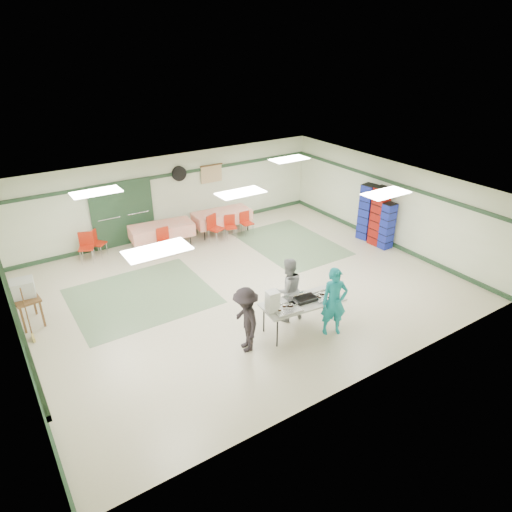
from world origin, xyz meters
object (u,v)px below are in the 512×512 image
chair_b (214,226)px  crate_stack_blue_b (367,212)px  crate_stack_blue_a (387,226)px  broom (26,313)px  dining_table_a (222,217)px  chair_a (230,224)px  printer_table (26,301)px  volunteer_dark (246,320)px  crate_stack_red (379,216)px  chair_loose_b (86,244)px  chair_loose_a (96,241)px  dining_table_b (162,230)px  volunteer_grey (288,290)px  chair_c (246,221)px  volunteer_teal (334,302)px  serving_table (303,303)px  chair_d (164,238)px  office_printer (23,288)px

chair_b → crate_stack_blue_b: (4.37, -2.50, 0.37)m
crate_stack_blue_a → broom: 10.42m
dining_table_a → chair_a: size_ratio=2.51×
printer_table → volunteer_dark: bearing=-50.0°
dining_table_a → broom: size_ratio=1.47×
dining_table_a → crate_stack_red: 5.23m
chair_b → printer_table: chair_b is taller
dining_table_a → chair_loose_b: bearing=179.4°
chair_loose_a → crate_stack_blue_a: (7.92, -4.42, 0.24)m
dining_table_b → chair_loose_a: size_ratio=2.46×
chair_a → printer_table: (-6.53, -1.77, 0.14)m
volunteer_grey → chair_c: 5.29m
dining_table_b → chair_a: chair_a is taller
crate_stack_blue_b → printer_table: bearing=176.0°
dining_table_a → chair_c: bearing=-40.4°
volunteer_dark → broom: bearing=-113.9°
chair_b → chair_loose_b: bearing=147.6°
chair_c → dining_table_a: bearing=137.3°
dining_table_b → volunteer_teal: bearing=-71.5°
serving_table → chair_a: bearing=83.0°
volunteer_teal → crate_stack_blue_b: size_ratio=0.88×
chair_b → chair_loose_a: chair_b is taller
chair_c → chair_d: size_ratio=0.91×
chair_a → chair_c: 0.62m
volunteer_dark → chair_loose_a: bearing=-154.3°
chair_loose_b → printer_table: 3.33m
dining_table_b → crate_stack_blue_a: crate_stack_blue_a is taller
volunteer_teal → chair_loose_b: (-3.75, 6.82, -0.27)m
serving_table → volunteer_dark: size_ratio=1.32×
volunteer_grey → chair_b: bearing=-89.6°
printer_table → broom: bearing=-102.8°
chair_d → chair_c: bearing=-3.3°
crate_stack_blue_a → broom: size_ratio=1.11×
volunteer_teal → chair_b: size_ratio=1.77×
chair_c → chair_loose_a: 4.89m
chair_loose_a → chair_c: bearing=-53.6°
dining_table_a → printer_table: bearing=-157.3°
chair_b → broom: bearing=-177.7°
chair_d → printer_table: bearing=-160.1°
chair_b → crate_stack_blue_b: size_ratio=0.50×
chair_loose_b → office_printer: bearing=-106.9°
chair_c → chair_loose_a: bearing=168.3°
chair_a → crate_stack_red: 4.86m
volunteer_dark → printer_table: bearing=-120.4°
crate_stack_blue_a → crate_stack_blue_b: (0.00, 0.89, 0.18)m
volunteer_dark → chair_b: size_ratio=1.63×
dining_table_a → office_printer: 6.95m
chair_d → crate_stack_blue_a: size_ratio=0.58×
chair_loose_b → crate_stack_blue_b: bearing=-0.5°
volunteer_dark → chair_a: size_ratio=1.89×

